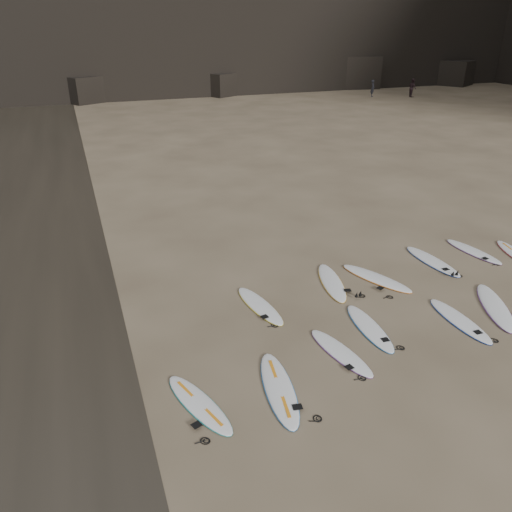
# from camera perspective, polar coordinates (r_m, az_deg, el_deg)

# --- Properties ---
(ground) EXTENTS (240.00, 240.00, 0.00)m
(ground) POSITION_cam_1_polar(r_m,az_deg,el_deg) (14.20, 16.31, -8.06)
(ground) COLOR #897559
(ground) RESTS_ON ground
(surfboard_0) EXTENTS (1.06, 2.71, 0.10)m
(surfboard_0) POSITION_cam_1_polar(r_m,az_deg,el_deg) (11.68, 2.65, -14.86)
(surfboard_0) COLOR white
(surfboard_0) RESTS_ON ground
(surfboard_1) EXTENTS (0.98, 2.37, 0.08)m
(surfboard_1) POSITION_cam_1_polar(r_m,az_deg,el_deg) (12.91, 9.65, -10.78)
(surfboard_1) COLOR white
(surfboard_1) RESTS_ON ground
(surfboard_2) EXTENTS (0.75, 2.44, 0.09)m
(surfboard_2) POSITION_cam_1_polar(r_m,az_deg,el_deg) (13.98, 12.85, -7.97)
(surfboard_2) COLOR white
(surfboard_2) RESTS_ON ground
(surfboard_3) EXTENTS (0.62, 2.45, 0.09)m
(surfboard_3) POSITION_cam_1_polar(r_m,az_deg,el_deg) (15.04, 22.25, -6.80)
(surfboard_3) COLOR white
(surfboard_3) RESTS_ON ground
(surfboard_4) EXTENTS (1.79, 2.72, 0.10)m
(surfboard_4) POSITION_cam_1_polar(r_m,az_deg,el_deg) (16.12, 25.66, -5.23)
(surfboard_4) COLOR white
(surfboard_4) RESTS_ON ground
(surfboard_5) EXTENTS (0.96, 2.48, 0.09)m
(surfboard_5) POSITION_cam_1_polar(r_m,az_deg,el_deg) (14.61, 0.43, -5.66)
(surfboard_5) COLOR white
(surfboard_5) RESTS_ON ground
(surfboard_6) EXTENTS (1.21, 2.64, 0.09)m
(surfboard_6) POSITION_cam_1_polar(r_m,az_deg,el_deg) (16.02, 8.66, -2.95)
(surfboard_6) COLOR white
(surfboard_6) RESTS_ON ground
(surfboard_7) EXTENTS (1.59, 2.63, 0.09)m
(surfboard_7) POSITION_cam_1_polar(r_m,az_deg,el_deg) (16.54, 13.58, -2.45)
(surfboard_7) COLOR white
(surfboard_7) RESTS_ON ground
(surfboard_8) EXTENTS (0.75, 2.63, 0.09)m
(surfboard_8) POSITION_cam_1_polar(r_m,az_deg,el_deg) (18.23, 19.50, -0.53)
(surfboard_8) COLOR white
(surfboard_8) RESTS_ON ground
(surfboard_9) EXTENTS (0.87, 2.45, 0.09)m
(surfboard_9) POSITION_cam_1_polar(r_m,az_deg,el_deg) (19.53, 23.59, 0.50)
(surfboard_9) COLOR white
(surfboard_9) RESTS_ON ground
(surfboard_11) EXTENTS (1.30, 2.42, 0.09)m
(surfboard_11) POSITION_cam_1_polar(r_m,az_deg,el_deg) (11.37, -6.52, -16.42)
(surfboard_11) COLOR white
(surfboard_11) RESTS_ON ground
(person_a) EXTENTS (0.66, 0.74, 1.71)m
(person_a) POSITION_cam_1_polar(r_m,az_deg,el_deg) (57.01, 13.18, 18.16)
(person_a) COLOR black
(person_a) RESTS_ON ground
(person_b) EXTENTS (0.90, 1.04, 1.85)m
(person_b) POSITION_cam_1_polar(r_m,az_deg,el_deg) (57.93, 17.45, 17.87)
(person_b) COLOR black
(person_b) RESTS_ON ground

